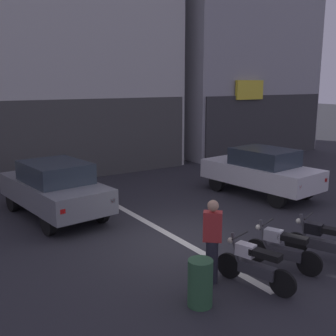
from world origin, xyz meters
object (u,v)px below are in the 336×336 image
object	(u,v)px
motorcycle_white_row_leftmost	(254,264)
person_by_motorcycles	(212,241)
car_grey_crossing_near	(54,187)
car_white_parked_kerbside	(261,170)
motorcycle_black_row_centre	(322,241)
trash_bin	(200,283)
motorcycle_silver_row_left_mid	(282,248)

from	to	relation	value
motorcycle_white_row_leftmost	person_by_motorcycles	distance (m)	0.90
car_grey_crossing_near	car_white_parked_kerbside	xyz separation A→B (m)	(6.71, -1.59, 0.00)
motorcycle_white_row_leftmost	motorcycle_black_row_centre	bearing A→B (deg)	1.26
motorcycle_black_row_centre	person_by_motorcycles	world-z (taller)	person_by_motorcycles
car_grey_crossing_near	motorcycle_white_row_leftmost	distance (m)	6.45
car_grey_crossing_near	person_by_motorcycles	world-z (taller)	person_by_motorcycles
motorcycle_white_row_leftmost	trash_bin	xyz separation A→B (m)	(-1.27, 0.03, -0.03)
person_by_motorcycles	car_white_parked_kerbside	bearing A→B (deg)	36.37
motorcycle_silver_row_left_mid	person_by_motorcycles	size ratio (longest dim) A/B	0.95
trash_bin	person_by_motorcycles	bearing A→B (deg)	38.01
person_by_motorcycles	motorcycle_black_row_centre	bearing A→B (deg)	-11.57
motorcycle_white_row_leftmost	motorcycle_silver_row_left_mid	bearing A→B (deg)	13.63
motorcycle_black_row_centre	trash_bin	world-z (taller)	motorcycle_black_row_centre
motorcycle_silver_row_left_mid	motorcycle_black_row_centre	bearing A→B (deg)	-11.22
motorcycle_black_row_centre	trash_bin	xyz separation A→B (m)	(-3.36, -0.02, -0.03)
car_white_parked_kerbside	person_by_motorcycles	size ratio (longest dim) A/B	2.55
car_white_parked_kerbside	motorcycle_black_row_centre	distance (m)	5.35
car_white_parked_kerbside	motorcycle_white_row_leftmost	size ratio (longest dim) A/B	2.63
motorcycle_white_row_leftmost	motorcycle_silver_row_left_mid	xyz separation A→B (m)	(1.05, 0.25, 0.00)
car_white_parked_kerbside	motorcycle_black_row_centre	size ratio (longest dim) A/B	2.69
car_white_parked_kerbside	motorcycle_white_row_leftmost	xyz separation A→B (m)	(-4.88, -4.59, -0.43)
motorcycle_white_row_leftmost	trash_bin	world-z (taller)	motorcycle_white_row_leftmost
motorcycle_silver_row_left_mid	trash_bin	size ratio (longest dim) A/B	1.86
motorcycle_silver_row_left_mid	person_by_motorcycles	bearing A→B (deg)	168.21
car_grey_crossing_near	trash_bin	bearing A→B (deg)	-84.82
motorcycle_white_row_leftmost	motorcycle_black_row_centre	world-z (taller)	same
car_grey_crossing_near	trash_bin	size ratio (longest dim) A/B	5.03
car_grey_crossing_near	motorcycle_black_row_centre	distance (m)	7.29
car_grey_crossing_near	person_by_motorcycles	bearing A→B (deg)	-77.19
person_by_motorcycles	trash_bin	size ratio (longest dim) A/B	1.96
motorcycle_white_row_leftmost	motorcycle_black_row_centre	xyz separation A→B (m)	(2.09, 0.05, 0.00)
car_white_parked_kerbside	trash_bin	xyz separation A→B (m)	(-6.15, -4.56, -0.46)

